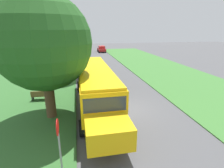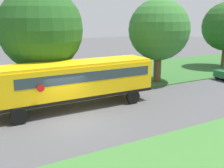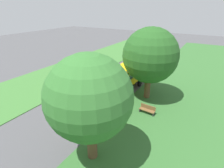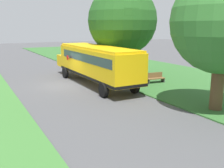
# 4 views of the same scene
# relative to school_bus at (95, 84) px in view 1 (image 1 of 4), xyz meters

# --- Properties ---
(ground_plane) EXTENTS (120.00, 120.00, 0.00)m
(ground_plane) POSITION_rel_school_bus_xyz_m (2.42, -1.03, -1.92)
(ground_plane) COLOR #4C4C4F
(school_bus) EXTENTS (2.84, 12.42, 3.16)m
(school_bus) POSITION_rel_school_bus_xyz_m (0.00, 0.00, 0.00)
(school_bus) COLOR yellow
(school_bus) RESTS_ON ground
(car_green_nearest) EXTENTS (2.02, 4.40, 1.56)m
(car_green_nearest) POSITION_rel_school_bus_xyz_m (-0.38, 17.46, -1.05)
(car_green_nearest) COLOR #236038
(car_green_nearest) RESTS_ON ground
(car_black_middle) EXTENTS (2.02, 4.40, 1.56)m
(car_black_middle) POSITION_rel_school_bus_xyz_m (-0.38, 25.08, -1.05)
(car_black_middle) COLOR black
(car_black_middle) RESTS_ON ground
(car_red_furthest) EXTENTS (2.02, 4.40, 1.56)m
(car_red_furthest) POSITION_rel_school_bus_xyz_m (5.22, 33.28, -1.05)
(car_red_furthest) COLOR #B21E1E
(car_red_furthest) RESTS_ON ground
(oak_tree_beside_bus) EXTENTS (6.15, 6.15, 8.29)m
(oak_tree_beside_bus) POSITION_rel_school_bus_xyz_m (-3.21, -0.98, 3.37)
(oak_tree_beside_bus) COLOR brown
(oak_tree_beside_bus) RESTS_ON ground
(oak_tree_roadside_mid) EXTENTS (5.62, 5.62, 7.77)m
(oak_tree_roadside_mid) POSITION_rel_school_bus_xyz_m (-2.98, 9.48, 3.02)
(oak_tree_roadside_mid) COLOR brown
(oak_tree_roadside_mid) RESTS_ON ground
(oak_tree_far_end) EXTENTS (5.75, 5.75, 7.88)m
(oak_tree_far_end) POSITION_rel_school_bus_xyz_m (-5.13, 21.51, 3.12)
(oak_tree_far_end) COLOR brown
(oak_tree_far_end) RESTS_ON ground
(oak_tree_across_road) EXTENTS (5.41, 5.41, 8.86)m
(oak_tree_across_road) POSITION_rel_school_bus_xyz_m (-4.38, 33.01, 4.25)
(oak_tree_across_road) COLOR brown
(oak_tree_across_road) RESTS_ON ground
(stop_sign) EXTENTS (0.08, 0.68, 2.74)m
(stop_sign) POSITION_rel_school_bus_xyz_m (-2.18, -6.75, -0.19)
(stop_sign) COLOR gray
(stop_sign) RESTS_ON ground
(park_bench) EXTENTS (1.63, 0.62, 0.92)m
(park_bench) POSITION_rel_school_bus_xyz_m (-4.56, 2.11, -1.45)
(park_bench) COLOR brown
(park_bench) RESTS_ON ground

